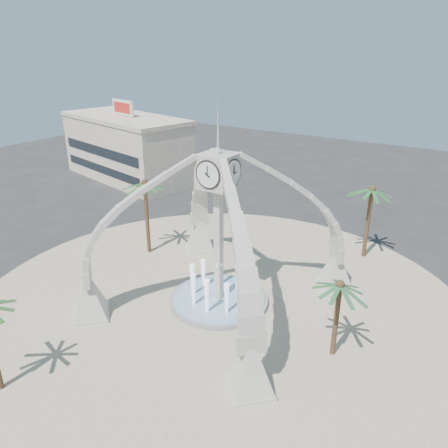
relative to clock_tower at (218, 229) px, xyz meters
The scene contains 8 objects.
ground 6.49m from the clock_tower, 90.00° to the left, with size 140.00×140.00×0.00m, color #282828.
plaza 6.46m from the clock_tower, 90.00° to the left, with size 40.00×40.00×0.06m, color #C1B18F.
clock_tower is the anchor object (origin of this frame).
fountain 6.20m from the clock_tower, 90.00° to the left, with size 8.00×8.00×3.62m.
building_nw 38.87m from the clock_tower, 145.49° to the left, with size 23.75×13.73×11.90m.
palm_east 10.15m from the clock_tower, ahead, with size 4.34×4.34×6.11m.
palm_west 11.75m from the clock_tower, 160.94° to the left, with size 5.38×5.38×8.09m.
palm_north 16.52m from the clock_tower, 63.82° to the left, with size 5.36×5.36×7.78m.
Camera 1 is at (17.14, -25.19, 19.45)m, focal length 35.00 mm.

